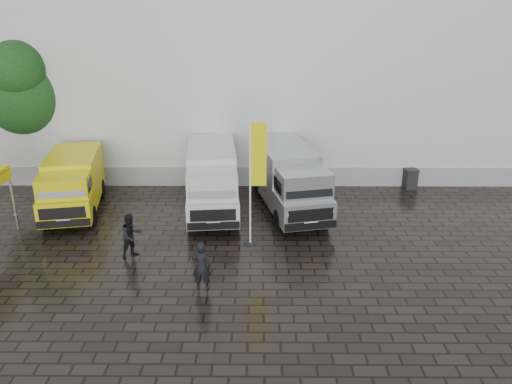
# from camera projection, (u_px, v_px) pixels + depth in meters

# --- Properties ---
(ground) EXTENTS (120.00, 120.00, 0.00)m
(ground) POSITION_uv_depth(u_px,v_px,m) (263.00, 257.00, 19.17)
(ground) COLOR black
(ground) RESTS_ON ground
(exhibition_hall) EXTENTS (44.00, 16.00, 12.00)m
(exhibition_hall) POSITION_uv_depth(u_px,v_px,m) (293.00, 55.00, 31.96)
(exhibition_hall) COLOR silver
(exhibition_hall) RESTS_ON ground
(hall_plinth) EXTENTS (44.00, 0.15, 1.00)m
(hall_plinth) POSITION_uv_depth(u_px,v_px,m) (300.00, 177.00, 26.41)
(hall_plinth) COLOR gray
(hall_plinth) RESTS_ON ground
(van_yellow) EXTENTS (3.13, 5.91, 2.59)m
(van_yellow) POSITION_uv_depth(u_px,v_px,m) (73.00, 185.00, 22.86)
(van_yellow) COLOR #D9CF0B
(van_yellow) RESTS_ON ground
(van_white) EXTENTS (2.80, 6.73, 2.84)m
(van_white) POSITION_uv_depth(u_px,v_px,m) (212.00, 181.00, 23.07)
(van_white) COLOR silver
(van_white) RESTS_ON ground
(van_silver) EXTENTS (3.60, 7.00, 2.89)m
(van_silver) POSITION_uv_depth(u_px,v_px,m) (289.00, 180.00, 23.04)
(van_silver) COLOR #ABADB0
(van_silver) RESTS_ON ground
(flagpole) EXTENTS (0.88, 0.50, 5.20)m
(flagpole) POSITION_uv_depth(u_px,v_px,m) (255.00, 175.00, 19.19)
(flagpole) COLOR black
(flagpole) RESTS_ON ground
(tree) EXTENTS (4.32, 4.34, 7.76)m
(tree) POSITION_uv_depth(u_px,v_px,m) (23.00, 88.00, 25.92)
(tree) COLOR black
(tree) RESTS_ON ground
(wheelie_bin) EXTENTS (0.73, 0.73, 1.06)m
(wheelie_bin) POSITION_uv_depth(u_px,v_px,m) (410.00, 179.00, 26.02)
(wheelie_bin) COLOR black
(wheelie_bin) RESTS_ON ground
(person_front) EXTENTS (0.67, 0.47, 1.78)m
(person_front) POSITION_uv_depth(u_px,v_px,m) (201.00, 266.00, 16.69)
(person_front) COLOR black
(person_front) RESTS_ON ground
(person_tent) EXTENTS (1.06, 1.07, 1.74)m
(person_tent) POSITION_uv_depth(u_px,v_px,m) (131.00, 236.00, 18.92)
(person_tent) COLOR black
(person_tent) RESTS_ON ground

